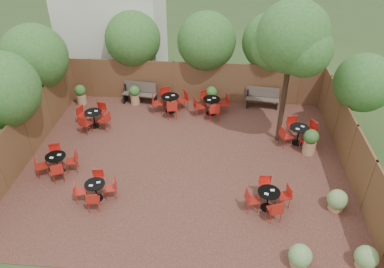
{
  "coord_description": "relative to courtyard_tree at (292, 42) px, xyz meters",
  "views": [
    {
      "loc": [
        1.21,
        -11.27,
        8.85
      ],
      "look_at": [
        0.24,
        0.5,
        1.0
      ],
      "focal_mm": 35.07,
      "sensor_mm": 36.0,
      "label": 1
    }
  ],
  "objects": [
    {
      "name": "courtyard_tree",
      "position": [
        0.0,
        0.0,
        0.0
      ],
      "size": [
        2.78,
        2.68,
        5.7
      ],
      "rotation": [
        0.0,
        0.0,
        -0.33
      ],
      "color": "black",
      "rests_on": "courtyard_paving"
    },
    {
      "name": "fence_back",
      "position": [
        -3.7,
        3.15,
        -3.21
      ],
      "size": [
        12.0,
        0.08,
        2.0
      ],
      "primitive_type": "cube",
      "color": "brown",
      "rests_on": "ground"
    },
    {
      "name": "ground",
      "position": [
        -3.7,
        -1.85,
        -4.21
      ],
      "size": [
        80.0,
        80.0,
        0.0
      ],
      "primitive_type": "plane",
      "color": "#354F23",
      "rests_on": "ground"
    },
    {
      "name": "courtyard_paving",
      "position": [
        -3.7,
        -1.85,
        -4.2
      ],
      "size": [
        12.0,
        10.0,
        0.02
      ],
      "primitive_type": "cube",
      "color": "#3B2018",
      "rests_on": "ground"
    },
    {
      "name": "park_bench_right",
      "position": [
        -0.45,
        2.77,
        -3.71
      ],
      "size": [
        1.58,
        0.66,
        0.95
      ],
      "rotation": [
        0.0,
        0.0,
        -0.11
      ],
      "color": "brown",
      "rests_on": "courtyard_paving"
    },
    {
      "name": "low_shrubs",
      "position": [
        1.04,
        -5.36,
        -3.86
      ],
      "size": [
        2.44,
        2.98,
        0.72
      ],
      "color": "tan",
      "rests_on": "courtyard_paving"
    },
    {
      "name": "neighbour_building",
      "position": [
        -8.2,
        6.15,
        -0.21
      ],
      "size": [
        5.0,
        4.0,
        8.0
      ],
      "primitive_type": "cube",
      "color": "silver",
      "rests_on": "ground"
    },
    {
      "name": "overhang_foliage",
      "position": [
        -5.65,
        1.47,
        -1.42
      ],
      "size": [
        15.71,
        10.66,
        2.8
      ],
      "color": "#2E6320",
      "rests_on": "ground"
    },
    {
      "name": "fence_left",
      "position": [
        -9.7,
        -1.85,
        -3.21
      ],
      "size": [
        0.08,
        10.0,
        2.0
      ],
      "primitive_type": "cube",
      "color": "brown",
      "rests_on": "ground"
    },
    {
      "name": "fence_right",
      "position": [
        2.3,
        -1.85,
        -3.21
      ],
      "size": [
        0.08,
        10.0,
        2.0
      ],
      "primitive_type": "cube",
      "color": "brown",
      "rests_on": "ground"
    },
    {
      "name": "park_bench_left",
      "position": [
        -6.32,
        2.78,
        -3.69
      ],
      "size": [
        1.65,
        0.73,
        0.99
      ],
      "rotation": [
        0.0,
        0.0,
        -0.14
      ],
      "color": "brown",
      "rests_on": "courtyard_paving"
    },
    {
      "name": "planters",
      "position": [
        -3.98,
        1.51,
        -3.66
      ],
      "size": [
        10.77,
        4.1,
        1.06
      ],
      "color": "tan",
      "rests_on": "courtyard_paving"
    },
    {
      "name": "bistro_tables",
      "position": [
        -4.13,
        -0.61,
        -3.76
      ],
      "size": [
        10.61,
        7.59,
        0.93
      ],
      "color": "black",
      "rests_on": "courtyard_paving"
    }
  ]
}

